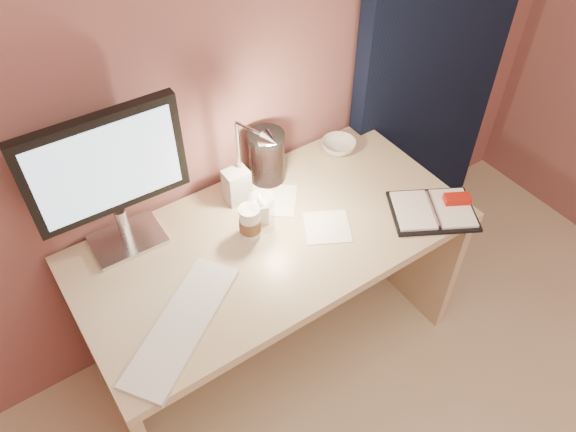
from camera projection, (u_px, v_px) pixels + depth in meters
room at (427, 21)px, 2.25m from camera, size 3.50×3.50×3.50m
desk at (263, 263)px, 2.19m from camera, size 1.40×0.70×0.73m
monitor at (108, 173)px, 1.74m from camera, size 0.50×0.18×0.53m
keyboard at (182, 325)px, 1.71m from camera, size 0.50×0.41×0.02m
planner at (435, 209)px, 2.06m from camera, size 0.38×0.35×0.05m
paper_b at (327, 227)px, 2.01m from camera, size 0.22×0.22×0.00m
paper_c at (273, 200)px, 2.11m from camera, size 0.24×0.24×0.00m
coffee_cup at (250, 223)px, 1.95m from camera, size 0.08×0.08×0.13m
clear_cup at (262, 212)px, 1.96m from camera, size 0.08×0.08×0.15m
bowl at (339, 146)px, 2.30m from camera, size 0.15×0.15×0.04m
lotion_bottle at (260, 208)px, 2.00m from camera, size 0.07×0.07×0.12m
dark_jar at (267, 159)px, 2.13m from camera, size 0.13×0.13×0.19m
product_box at (237, 186)px, 2.07m from camera, size 0.09×0.07×0.14m
desk_lamp at (244, 164)px, 1.91m from camera, size 0.13×0.22×0.36m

